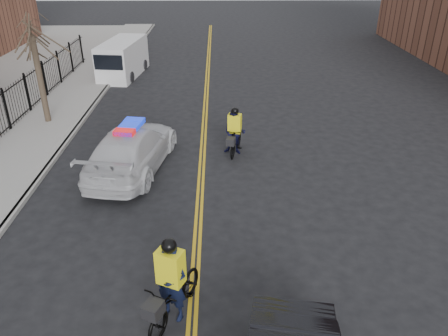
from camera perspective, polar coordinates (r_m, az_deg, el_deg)
ground at (r=12.78m, az=-3.60°, el=-10.74°), size 120.00×120.00×0.00m
center_line_left at (r=19.69m, az=-2.92°, el=3.83°), size 0.10×60.00×0.01m
center_line_right at (r=19.69m, az=-2.46°, el=3.83°), size 0.10×60.00×0.01m
sidewalk at (r=21.27m, az=-23.38°, el=3.56°), size 3.00×60.00×0.15m
curb at (r=20.74m, az=-19.54°, el=3.68°), size 0.20×60.00×0.15m
street_tree at (r=22.09m, az=-23.52°, el=13.91°), size 3.20×3.20×4.80m
police_cruiser at (r=17.06m, az=-11.93°, el=2.47°), size 3.27×6.13×1.85m
cargo_van at (r=29.93m, az=-13.15°, el=13.65°), size 2.59×5.54×2.24m
cyclist_near at (r=10.46m, az=-6.83°, el=-15.66°), size 1.67×2.39×2.22m
cyclist_far at (r=18.02m, az=1.38°, el=4.26°), size 1.04×2.06×2.01m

